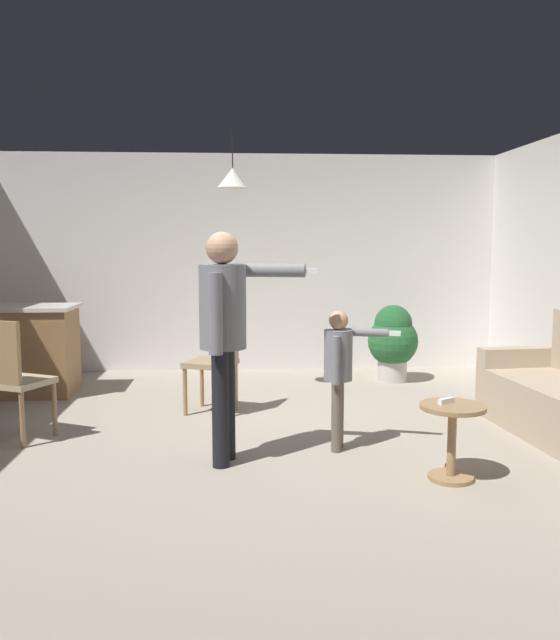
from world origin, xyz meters
The scene contains 11 objects.
ground centered at (0.00, 0.00, 0.00)m, with size 7.68×7.68×0.00m, color #9E9384.
wall_back centered at (0.00, 3.20, 1.35)m, with size 6.40×0.10×2.70m, color silver.
kitchen_counter centered at (-2.45, 1.92, 0.48)m, with size 1.26×0.66×0.95m.
side_table_by_couch centered at (1.34, -0.81, 0.33)m, with size 0.44×0.44×0.52m.
person_adult centered at (-0.19, -0.37, 1.04)m, with size 0.86×0.48×1.68m.
person_child centered at (0.68, -0.12, 0.68)m, with size 0.59×0.30×1.09m.
dining_chair_by_counter centered at (-1.91, 0.25, 0.55)m, with size 0.56×0.56×1.00m.
dining_chair_near_wall centered at (-0.29, 1.03, 0.55)m, with size 0.55×0.55×1.00m.
potted_plant_corner centered at (1.69, 2.35, 0.49)m, with size 0.58×0.58×0.89m.
spare_remote_on_table centered at (1.31, -0.77, 0.54)m, with size 0.04×0.13×0.04m, color white.
ceiling_light_pendant centered at (-0.14, 1.61, 2.25)m, with size 0.32×0.32×0.55m.
Camera 1 is at (-0.09, -4.95, 1.60)m, focal length 36.15 mm.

